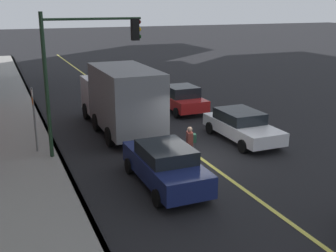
{
  "coord_description": "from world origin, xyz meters",
  "views": [
    {
      "loc": [
        -14.89,
        7.66,
        6.29
      ],
      "look_at": [
        0.21,
        1.35,
        1.48
      ],
      "focal_mm": 44.81,
      "sensor_mm": 36.0,
      "label": 1
    }
  ],
  "objects_px": {
    "traffic_light_mast": "(83,59)",
    "car_red": "(182,99)",
    "truck_gray": "(121,97)",
    "pedestrian_with_backpack": "(190,143)",
    "car_white": "(242,125)",
    "car_navy": "(165,164)",
    "street_sign_post": "(34,116)"
  },
  "relations": [
    {
      "from": "traffic_light_mast",
      "to": "car_red",
      "type": "bearing_deg",
      "value": -52.22
    },
    {
      "from": "truck_gray",
      "to": "pedestrian_with_backpack",
      "type": "bearing_deg",
      "value": -167.76
    },
    {
      "from": "car_white",
      "to": "car_navy",
      "type": "bearing_deg",
      "value": 122.54
    },
    {
      "from": "pedestrian_with_backpack",
      "to": "street_sign_post",
      "type": "height_order",
      "value": "street_sign_post"
    },
    {
      "from": "car_red",
      "to": "pedestrian_with_backpack",
      "type": "relative_size",
      "value": 2.4
    },
    {
      "from": "truck_gray",
      "to": "traffic_light_mast",
      "type": "bearing_deg",
      "value": 140.13
    },
    {
      "from": "car_white",
      "to": "traffic_light_mast",
      "type": "height_order",
      "value": "traffic_light_mast"
    },
    {
      "from": "car_navy",
      "to": "traffic_light_mast",
      "type": "distance_m",
      "value": 5.65
    },
    {
      "from": "car_white",
      "to": "traffic_light_mast",
      "type": "relative_size",
      "value": 0.77
    },
    {
      "from": "car_red",
      "to": "car_white",
      "type": "relative_size",
      "value": 0.83
    },
    {
      "from": "car_white",
      "to": "traffic_light_mast",
      "type": "distance_m",
      "value": 7.99
    },
    {
      "from": "truck_gray",
      "to": "car_white",
      "type": "bearing_deg",
      "value": -126.8
    },
    {
      "from": "car_navy",
      "to": "car_white",
      "type": "bearing_deg",
      "value": -57.46
    },
    {
      "from": "truck_gray",
      "to": "pedestrian_with_backpack",
      "type": "relative_size",
      "value": 4.63
    },
    {
      "from": "pedestrian_with_backpack",
      "to": "car_white",
      "type": "bearing_deg",
      "value": -62.1
    },
    {
      "from": "pedestrian_with_backpack",
      "to": "street_sign_post",
      "type": "xyz_separation_m",
      "value": [
        3.59,
        5.59,
        0.81
      ]
    },
    {
      "from": "traffic_light_mast",
      "to": "car_white",
      "type": "bearing_deg",
      "value": -96.13
    },
    {
      "from": "car_white",
      "to": "street_sign_post",
      "type": "relative_size",
      "value": 1.56
    },
    {
      "from": "car_red",
      "to": "truck_gray",
      "type": "bearing_deg",
      "value": 118.9
    },
    {
      "from": "truck_gray",
      "to": "traffic_light_mast",
      "type": "height_order",
      "value": "traffic_light_mast"
    },
    {
      "from": "car_white",
      "to": "street_sign_post",
      "type": "height_order",
      "value": "street_sign_post"
    },
    {
      "from": "car_white",
      "to": "car_red",
      "type": "bearing_deg",
      "value": 3.22
    },
    {
      "from": "car_navy",
      "to": "street_sign_post",
      "type": "xyz_separation_m",
      "value": [
        5.06,
        3.9,
        0.94
      ]
    },
    {
      "from": "pedestrian_with_backpack",
      "to": "traffic_light_mast",
      "type": "xyz_separation_m",
      "value": [
        2.7,
        3.57,
        3.19
      ]
    },
    {
      "from": "car_navy",
      "to": "pedestrian_with_backpack",
      "type": "relative_size",
      "value": 2.87
    },
    {
      "from": "car_navy",
      "to": "street_sign_post",
      "type": "height_order",
      "value": "street_sign_post"
    },
    {
      "from": "truck_gray",
      "to": "street_sign_post",
      "type": "xyz_separation_m",
      "value": [
        -1.95,
        4.39,
        -0.03
      ]
    },
    {
      "from": "traffic_light_mast",
      "to": "pedestrian_with_backpack",
      "type": "bearing_deg",
      "value": -127.02
    },
    {
      "from": "car_navy",
      "to": "street_sign_post",
      "type": "relative_size",
      "value": 1.55
    },
    {
      "from": "car_white",
      "to": "truck_gray",
      "type": "bearing_deg",
      "value": 53.2
    },
    {
      "from": "car_navy",
      "to": "car_white",
      "type": "relative_size",
      "value": 0.99
    },
    {
      "from": "car_navy",
      "to": "pedestrian_with_backpack",
      "type": "height_order",
      "value": "pedestrian_with_backpack"
    }
  ]
}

